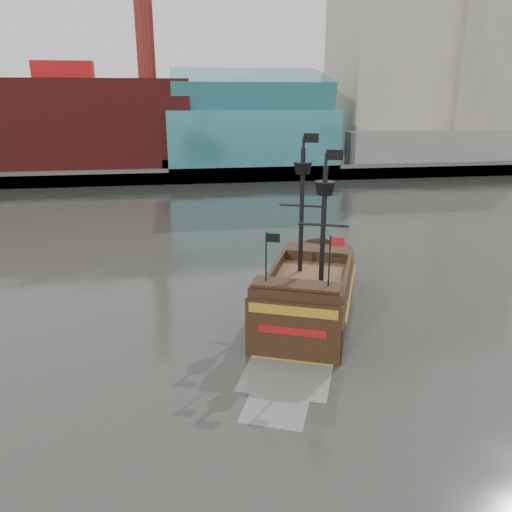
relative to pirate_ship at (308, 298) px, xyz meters
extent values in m
plane|color=#2B2D28|center=(-4.30, -6.97, -1.15)|extent=(400.00, 400.00, 0.00)
cube|color=slate|center=(-4.30, 85.03, -0.15)|extent=(220.00, 60.00, 2.00)
cube|color=#4C4C49|center=(-4.30, 55.53, 0.15)|extent=(220.00, 1.00, 2.60)
cube|color=maroon|center=(-26.30, 65.03, 8.35)|extent=(42.00, 18.00, 15.00)
cube|color=teal|center=(5.70, 63.03, 5.85)|extent=(30.00, 16.00, 10.00)
cube|color=#A99D8C|center=(35.70, 73.03, 23.85)|extent=(20.00, 22.00, 46.00)
cube|color=#A19987|center=(53.70, 69.03, 19.85)|extent=(18.00, 18.00, 38.00)
cube|color=#A99D8C|center=(45.70, 90.03, 26.85)|extent=(24.00, 20.00, 52.00)
cube|color=slate|center=(43.70, 59.03, 3.85)|extent=(40.00, 6.00, 6.00)
cylinder|color=maroon|center=(-12.30, 67.03, 26.85)|extent=(3.20, 3.20, 22.00)
cube|color=teal|center=(5.70, 63.03, 13.85)|extent=(28.00, 14.94, 8.78)
cube|color=black|center=(0.12, 0.28, -0.50)|extent=(10.10, 14.17, 2.83)
cube|color=#4F341D|center=(0.12, 0.28, 1.08)|extent=(9.09, 12.75, 0.33)
cube|color=black|center=(2.15, 5.10, 1.46)|extent=(5.28, 4.21, 1.09)
cube|color=black|center=(-2.08, -4.94, 1.90)|extent=(5.45, 3.62, 1.96)
cube|color=black|center=(-2.47, -5.87, 0.15)|extent=(5.03, 2.32, 4.36)
cube|color=olive|center=(-2.53, -6.01, 1.90)|extent=(4.55, 1.98, 0.55)
cube|color=maroon|center=(-2.53, -6.01, 0.70)|extent=(3.55, 1.56, 0.44)
cylinder|color=black|center=(-0.05, 2.12, 5.50)|extent=(0.40, 0.40, 8.50)
cylinder|color=black|center=(0.26, -1.91, 5.17)|extent=(0.40, 0.40, 7.85)
cone|color=black|center=(-0.05, 2.12, 8.44)|extent=(1.57, 1.57, 0.76)
cone|color=black|center=(0.26, -1.91, 7.78)|extent=(1.57, 1.57, 0.76)
cube|color=black|center=(0.40, 1.93, 10.40)|extent=(0.92, 0.41, 0.60)
cube|color=black|center=(0.71, -2.10, 9.75)|extent=(0.92, 0.41, 0.60)
cube|color=gray|center=(-3.18, -7.56, -1.14)|extent=(5.79, 5.41, 0.02)
camera|label=1|loc=(-8.53, -30.10, 12.92)|focal=35.00mm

